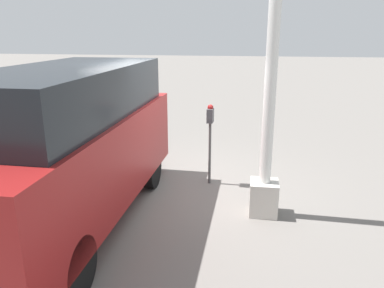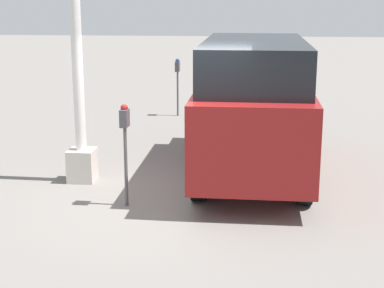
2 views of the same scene
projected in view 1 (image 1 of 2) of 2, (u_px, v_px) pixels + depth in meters
name	position (u px, v px, depth m)	size (l,w,h in m)	color
ground_plane	(178.00, 186.00, 7.12)	(80.00, 80.00, 0.00)	slate
parking_meter_near	(210.00, 126.00, 6.96)	(0.21, 0.12, 1.55)	#4C4C4C
lamp_post	(272.00, 59.00, 5.36)	(0.44, 0.44, 6.68)	beige
parked_van	(68.00, 143.00, 5.44)	(5.03, 1.87, 2.35)	maroon
car_distant	(85.00, 72.00, 20.40)	(4.58, 2.08, 1.38)	maroon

